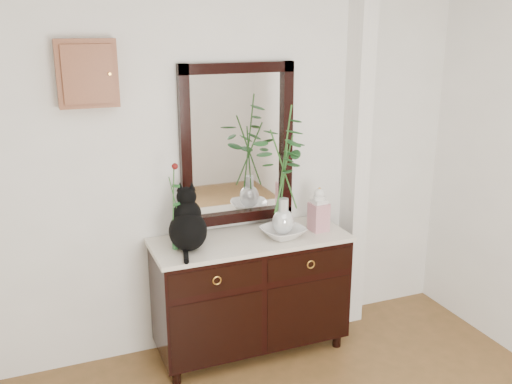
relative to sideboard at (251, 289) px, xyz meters
name	(u,v)px	position (x,y,z in m)	size (l,w,h in m)	color
wall_back	(223,159)	(-0.10, 0.25, 0.88)	(3.60, 0.04, 2.70)	white
pilaster	(357,149)	(0.90, 0.17, 0.88)	(0.12, 0.20, 2.70)	white
sideboard	(251,289)	(0.00, 0.00, 0.00)	(1.33, 0.52, 0.82)	black
wall_mirror	(238,145)	(0.00, 0.24, 0.97)	(0.80, 0.06, 1.10)	black
key_cabinet	(87,73)	(-0.95, 0.21, 1.48)	(0.35, 0.10, 0.40)	brown
cat	(188,219)	(-0.43, -0.02, 0.57)	(0.28, 0.34, 0.40)	black
lotus_bowl	(283,232)	(0.21, -0.07, 0.41)	(0.29, 0.29, 0.07)	silver
vase_branches	(284,171)	(0.21, -0.07, 0.84)	(0.42, 0.42, 0.88)	silver
bud_vase_rose	(174,206)	(-0.51, 0.00, 0.66)	(0.07, 0.07, 0.57)	#296432
ginger_jar	(319,209)	(0.49, -0.04, 0.53)	(0.12, 0.12, 0.31)	white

